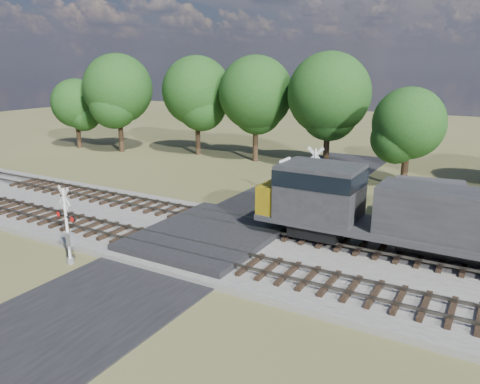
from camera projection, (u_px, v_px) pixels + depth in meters
The scene contains 10 objects.
ground at pixel (206, 243), 26.37m from camera, with size 160.00×160.00×0.00m, color #4C4E29.
ballast_bed at pixel (388, 277), 21.92m from camera, with size 140.00×10.00×0.30m, color gray.
road at pixel (206, 243), 26.36m from camera, with size 7.00×60.00×0.08m, color black.
crossing_panel at pixel (210, 235), 26.71m from camera, with size 7.00×9.00×0.62m, color #262628.
track_near at pixel (235, 260), 23.09m from camera, with size 140.00×2.60×0.33m.
track_far at pixel (279, 230), 27.26m from camera, with size 140.00×2.60×0.33m.
crossing_signal_near at pixel (68, 233), 23.22m from camera, with size 1.63×0.42×4.07m.
crossing_signal_far at pixel (313, 186), 31.23m from camera, with size 1.84×0.43×4.57m.
equipment_shed at pixel (428, 207), 28.30m from camera, with size 4.70×4.70×2.79m.
treeline at pixel (449, 101), 37.02m from camera, with size 81.20×10.66×11.33m.
Camera 1 is at (14.04, -20.37, 9.79)m, focal length 35.00 mm.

